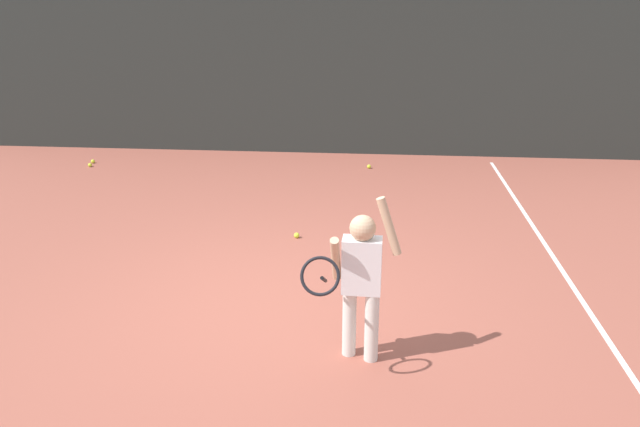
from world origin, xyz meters
The scene contains 10 objects.
ground_plane centered at (0.00, 0.00, 0.00)m, with size 20.00×20.00×0.00m, color #9E5142.
court_line_sideline centered at (2.91, 1.00, 0.00)m, with size 0.05×9.00×0.00m, color white.
back_fence_windscreen centered at (0.00, 5.96, 1.60)m, with size 13.59×0.08×3.21m, color #282D2B.
fence_post_1 centered at (-2.21, 6.02, 1.68)m, with size 0.09×0.09×3.36m, color slate.
fence_post_2 centered at (2.21, 6.02, 1.68)m, with size 0.09×0.09×3.36m, color slate.
tennis_player centered at (0.82, -0.84, 0.73)m, with size 0.73×0.58×1.35m.
tennis_ball_0 centered at (-3.91, 4.58, 0.03)m, with size 0.07×0.07×0.07m, color #CCE033.
tennis_ball_1 centered at (-3.97, 4.81, 0.03)m, with size 0.07×0.07×0.07m, color #CCE033.
tennis_ball_2 centered at (0.80, 4.92, 0.03)m, with size 0.07×0.07×0.07m, color #CCE033.
tennis_ball_4 centered at (-0.01, 1.68, 0.03)m, with size 0.07×0.07×0.07m, color #CCE033.
Camera 1 is at (0.91, -5.13, 2.74)m, focal length 34.66 mm.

